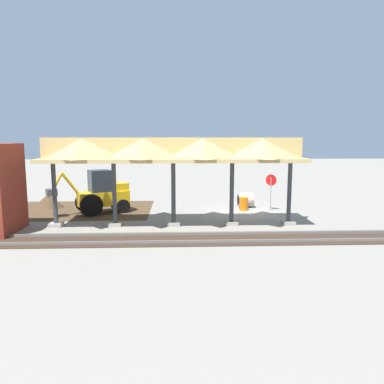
{
  "coord_description": "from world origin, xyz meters",
  "views": [
    {
      "loc": [
        4.56,
        24.39,
        4.93
      ],
      "look_at": [
        3.63,
        1.85,
        1.6
      ],
      "focal_mm": 35.0,
      "sensor_mm": 36.0,
      "label": 1
    }
  ],
  "objects_px": {
    "stop_sign": "(271,185)",
    "concrete_pipe": "(245,200)",
    "backhoe": "(101,194)",
    "traffic_barrel": "(244,204)"
  },
  "relations": [
    {
      "from": "stop_sign",
      "to": "concrete_pipe",
      "type": "relative_size",
      "value": 2.23
    },
    {
      "from": "backhoe",
      "to": "concrete_pipe",
      "type": "relative_size",
      "value": 4.56
    },
    {
      "from": "concrete_pipe",
      "to": "traffic_barrel",
      "type": "distance_m",
      "value": 1.17
    },
    {
      "from": "backhoe",
      "to": "traffic_barrel",
      "type": "height_order",
      "value": "backhoe"
    },
    {
      "from": "stop_sign",
      "to": "backhoe",
      "type": "xyz_separation_m",
      "value": [
        11.21,
        0.33,
        -0.5
      ]
    },
    {
      "from": "backhoe",
      "to": "concrete_pipe",
      "type": "xyz_separation_m",
      "value": [
        -9.77,
        -1.66,
        -0.76
      ]
    },
    {
      "from": "backhoe",
      "to": "traffic_barrel",
      "type": "bearing_deg",
      "value": -176.73
    },
    {
      "from": "concrete_pipe",
      "to": "traffic_barrel",
      "type": "bearing_deg",
      "value": 73.66
    },
    {
      "from": "stop_sign",
      "to": "traffic_barrel",
      "type": "height_order",
      "value": "stop_sign"
    },
    {
      "from": "stop_sign",
      "to": "concrete_pipe",
      "type": "distance_m",
      "value": 2.33
    }
  ]
}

